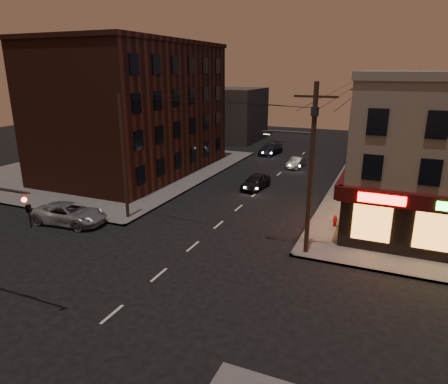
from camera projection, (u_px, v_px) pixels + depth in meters
The scene contains 14 objects.
ground at pixel (159, 275), 21.80m from camera, with size 120.00×120.00×0.00m, color black.
sidewalk_nw at pixel (113, 168), 45.26m from camera, with size 24.00×28.00×0.15m, color #514F4C.
brick_apartment at pixel (135, 110), 42.01m from camera, with size 12.00×20.00×13.00m, color #401D14.
bg_building_ne_a at pixel (422, 131), 48.84m from camera, with size 10.00×12.00×7.00m, color #3F3D3A.
bg_building_nw at pixel (231, 115), 62.41m from camera, with size 9.00×10.00×8.00m, color #3F3D3A.
bg_building_ne_b at pixel (404, 121), 62.03m from camera, with size 8.00×8.00×6.00m, color #3F3D3A.
utility_pole_main at pixel (310, 161), 22.67m from camera, with size 4.20×0.44×10.00m.
utility_pole_far at pixel (357, 125), 45.95m from camera, with size 0.26×0.26×9.00m, color #382619.
utility_pole_west at pixel (124, 158), 28.71m from camera, with size 0.24×0.24×9.00m, color #382619.
suv_cross at pixel (70, 214), 28.88m from camera, with size 2.51×5.44×1.51m, color gray.
sedan_near at pixel (256, 182), 37.33m from camera, with size 1.66×4.11×1.40m, color black.
sedan_mid at pixel (296, 163), 45.46m from camera, with size 1.24×3.55×1.17m, color slate.
sedan_far at pixel (271, 149), 52.63m from camera, with size 2.00×4.91×1.42m, color black.
fire_hydrant at pixel (335, 220), 28.07m from camera, with size 0.37×0.37×0.82m.
Camera 1 is at (10.99, -16.50, 10.75)m, focal length 32.00 mm.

